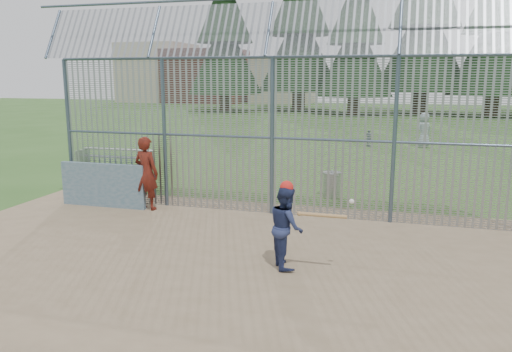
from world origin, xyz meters
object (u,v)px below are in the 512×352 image
(batter, at_px, (286,227))
(bleacher, at_px, (114,158))
(onlooker, at_px, (146,173))
(dugout_wall, at_px, (103,185))

(batter, xyz_separation_m, bleacher, (-8.64, 8.19, -0.38))
(onlooker, xyz_separation_m, bleacher, (-4.16, 5.16, -0.59))
(onlooker, relative_size, bleacher, 0.66)
(dugout_wall, distance_m, onlooker, 1.34)
(dugout_wall, relative_size, onlooker, 1.27)
(onlooker, bearing_deg, batter, 156.98)
(onlooker, distance_m, bleacher, 6.66)
(dugout_wall, bearing_deg, batter, -27.00)
(bleacher, bearing_deg, onlooker, -51.13)
(batter, height_order, onlooker, onlooker)
(batter, distance_m, onlooker, 5.41)
(bleacher, bearing_deg, dugout_wall, -61.28)
(onlooker, bearing_deg, bleacher, -40.09)
(dugout_wall, distance_m, bleacher, 6.00)
(onlooker, height_order, bleacher, onlooker)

